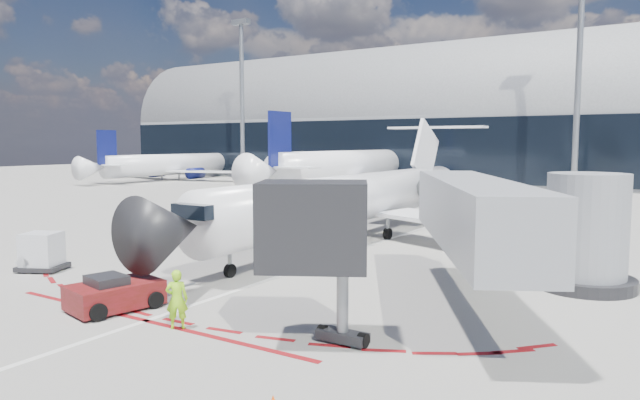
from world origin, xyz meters
The scene contains 13 objects.
ground centered at (0.00, 0.00, 0.00)m, with size 260.00×260.00×0.00m, color slate.
apron_centerline centered at (0.00, 2.00, 0.01)m, with size 0.25×40.00×0.01m, color silver.
apron_stop_bar centered at (0.00, -11.50, 0.01)m, with size 14.00×0.25×0.01m, color maroon.
terminal_building centered at (0.00, 64.97, 8.52)m, with size 150.00×24.15×24.00m.
jet_bridge centered at (9.79, -3.01, 3.01)m, with size 10.03×15.20×4.90m.
light_mast_west centered at (-45.00, 48.00, 12.50)m, with size 0.70×0.70×25.00m, color gray.
light_mast_centre centered at (5.00, 48.00, 12.50)m, with size 0.70×0.70×25.00m, color gray.
regional_jet centered at (-1.75, 6.37, 2.65)m, with size 25.70×31.69×7.94m.
pushback_tug centered at (-2.06, -11.15, 0.57)m, with size 2.69×5.08×1.29m.
ramp_worker centered at (1.50, -11.51, 0.98)m, with size 0.72×0.47×1.96m, color #9AF019.
uld_container centered at (-10.21, -8.82, 0.90)m, with size 2.44×2.30×1.82m.
bg_airliner_0 centered at (-54.88, 42.35, 4.91)m, with size 30.35×32.13×9.82m, color white, non-canonical shape.
bg_airliner_1 centered at (-21.52, 41.49, 5.89)m, with size 36.39×38.53×11.77m, color white, non-canonical shape.
Camera 1 is at (15.03, -24.39, 6.05)m, focal length 32.00 mm.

